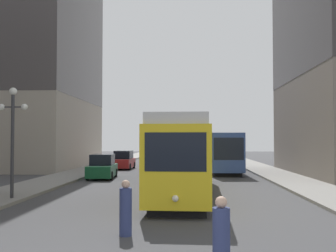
{
  "coord_description": "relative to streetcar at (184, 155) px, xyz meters",
  "views": [
    {
      "loc": [
        0.97,
        -7.11,
        2.85
      ],
      "look_at": [
        0.25,
        8.66,
        3.4
      ],
      "focal_mm": 44.2,
      "sensor_mm": 36.0,
      "label": 1
    }
  ],
  "objects": [
    {
      "name": "parked_car_left_near",
      "position": [
        -6.19,
        8.91,
        -1.26
      ],
      "size": [
        2.07,
        4.45,
        1.82
      ],
      "rotation": [
        0.0,
        0.0,
        0.06
      ],
      "color": "black",
      "rests_on": "ground"
    },
    {
      "name": "sidewalk_left",
      "position": [
        -9.12,
        25.3,
        -2.03
      ],
      "size": [
        3.26,
        120.0,
        0.15
      ],
      "primitive_type": "cube",
      "color": "gray",
      "rests_on": "ground"
    },
    {
      "name": "pedestrian_crossing_far",
      "position": [
        -1.71,
        -9.44,
        -1.32
      ],
      "size": [
        0.37,
        0.37,
        1.67
      ],
      "rotation": [
        0.0,
        0.0,
        4.31
      ],
      "color": "navy",
      "rests_on": "ground"
    },
    {
      "name": "transit_bus",
      "position": [
        3.2,
        16.15,
        -0.15
      ],
      "size": [
        2.83,
        12.54,
        3.45
      ],
      "rotation": [
        0.0,
        0.0,
        0.02
      ],
      "color": "black",
      "rests_on": "ground"
    },
    {
      "name": "streetcar",
      "position": [
        0.0,
        0.0,
        0.0
      ],
      "size": [
        3.17,
        14.41,
        3.89
      ],
      "rotation": [
        0.0,
        0.0,
        -0.04
      ],
      "color": "black",
      "rests_on": "ground"
    },
    {
      "name": "lamp_post_left_near",
      "position": [
        -8.09,
        -2.68,
        1.49
      ],
      "size": [
        1.41,
        0.36,
        5.21
      ],
      "color": "#333338",
      "rests_on": "sidewalk_left"
    },
    {
      "name": "building_left_midblock",
      "position": [
        -17.05,
        21.35,
        12.69
      ],
      "size": [
        13.2,
        19.2,
        28.69
      ],
      "color": "#A89E8E",
      "rests_on": "ground"
    },
    {
      "name": "parked_car_left_mid",
      "position": [
        -6.19,
        19.21,
        -1.26
      ],
      "size": [
        1.98,
        4.26,
        1.82
      ],
      "rotation": [
        0.0,
        0.0,
        -0.03
      ],
      "color": "black",
      "rests_on": "ground"
    },
    {
      "name": "sidewalk_right",
      "position": [
        7.43,
        25.3,
        -2.03
      ],
      "size": [
        3.26,
        120.0,
        0.15
      ],
      "primitive_type": "cube",
      "color": "gray",
      "rests_on": "ground"
    },
    {
      "name": "pedestrian_crossing_near",
      "position": [
        0.85,
        -12.96,
        -1.32
      ],
      "size": [
        0.37,
        0.37,
        1.67
      ],
      "rotation": [
        0.0,
        0.0,
        4.14
      ],
      "color": "navy",
      "rests_on": "ground"
    }
  ]
}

